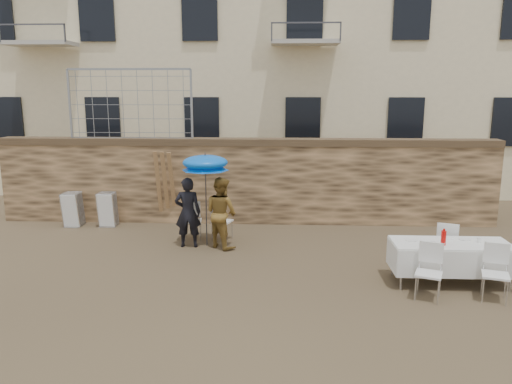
{
  "coord_description": "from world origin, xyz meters",
  "views": [
    {
      "loc": [
        0.89,
        -7.94,
        3.5
      ],
      "look_at": [
        0.4,
        2.2,
        1.4
      ],
      "focal_mm": 35.0,
      "sensor_mm": 36.0,
      "label": 1
    }
  ],
  "objects_px": {
    "man_suit": "(188,212)",
    "table_chair_front_left": "(429,272)",
    "woman_dress": "(221,213)",
    "couple_chair_left": "(192,220)",
    "chair_stack_right": "(110,208)",
    "table_chair_front_right": "(496,274)",
    "table_chair_back": "(447,245)",
    "chair_stack_left": "(76,207)",
    "couple_chair_right": "(222,220)",
    "banquet_table": "(451,245)",
    "umbrella": "(205,165)",
    "soda_bottle": "(444,238)"
  },
  "relations": [
    {
      "from": "couple_chair_right",
      "to": "chair_stack_right",
      "type": "height_order",
      "value": "couple_chair_right"
    },
    {
      "from": "umbrella",
      "to": "chair_stack_right",
      "type": "height_order",
      "value": "umbrella"
    },
    {
      "from": "table_chair_front_right",
      "to": "table_chair_back",
      "type": "height_order",
      "value": "same"
    },
    {
      "from": "man_suit",
      "to": "woman_dress",
      "type": "distance_m",
      "value": 0.75
    },
    {
      "from": "umbrella",
      "to": "man_suit",
      "type": "bearing_deg",
      "value": -165.96
    },
    {
      "from": "couple_chair_left",
      "to": "chair_stack_left",
      "type": "distance_m",
      "value": 3.49
    },
    {
      "from": "table_chair_front_right",
      "to": "table_chair_back",
      "type": "xyz_separation_m",
      "value": [
        -0.3,
        1.55,
        0.0
      ]
    },
    {
      "from": "table_chair_back",
      "to": "chair_stack_left",
      "type": "height_order",
      "value": "table_chair_back"
    },
    {
      "from": "woman_dress",
      "to": "umbrella",
      "type": "bearing_deg",
      "value": 24.2
    },
    {
      "from": "banquet_table",
      "to": "table_chair_front_left",
      "type": "xyz_separation_m",
      "value": [
        -0.6,
        -0.75,
        -0.25
      ]
    },
    {
      "from": "umbrella",
      "to": "soda_bottle",
      "type": "xyz_separation_m",
      "value": [
        4.57,
        -2.18,
        -0.94
      ]
    },
    {
      "from": "chair_stack_left",
      "to": "man_suit",
      "type": "bearing_deg",
      "value": -27.76
    },
    {
      "from": "table_chair_front_right",
      "to": "chair_stack_right",
      "type": "distance_m",
      "value": 9.18
    },
    {
      "from": "banquet_table",
      "to": "couple_chair_left",
      "type": "bearing_deg",
      "value": 154.37
    },
    {
      "from": "table_chair_front_left",
      "to": "chair_stack_right",
      "type": "bearing_deg",
      "value": 169.22
    },
    {
      "from": "man_suit",
      "to": "chair_stack_left",
      "type": "bearing_deg",
      "value": -31.72
    },
    {
      "from": "umbrella",
      "to": "chair_stack_left",
      "type": "relative_size",
      "value": 2.13
    },
    {
      "from": "man_suit",
      "to": "chair_stack_right",
      "type": "bearing_deg",
      "value": -39.9
    },
    {
      "from": "table_chair_front_left",
      "to": "woman_dress",
      "type": "bearing_deg",
      "value": 166.53
    },
    {
      "from": "couple_chair_left",
      "to": "chair_stack_left",
      "type": "xyz_separation_m",
      "value": [
        -3.29,
        1.18,
        -0.02
      ]
    },
    {
      "from": "table_chair_front_left",
      "to": "table_chair_front_right",
      "type": "xyz_separation_m",
      "value": [
        1.1,
        0.0,
        0.0
      ]
    },
    {
      "from": "table_chair_front_left",
      "to": "chair_stack_right",
      "type": "height_order",
      "value": "table_chair_front_left"
    },
    {
      "from": "soda_bottle",
      "to": "chair_stack_left",
      "type": "distance_m",
      "value": 9.1
    },
    {
      "from": "woman_dress",
      "to": "couple_chair_right",
      "type": "height_order",
      "value": "woman_dress"
    },
    {
      "from": "woman_dress",
      "to": "couple_chair_left",
      "type": "relative_size",
      "value": 1.67
    },
    {
      "from": "table_chair_front_left",
      "to": "table_chair_front_right",
      "type": "relative_size",
      "value": 1.0
    },
    {
      "from": "man_suit",
      "to": "soda_bottle",
      "type": "distance_m",
      "value": 5.39
    },
    {
      "from": "couple_chair_left",
      "to": "couple_chair_right",
      "type": "height_order",
      "value": "same"
    },
    {
      "from": "couple_chair_left",
      "to": "table_chair_front_left",
      "type": "bearing_deg",
      "value": 138.38
    },
    {
      "from": "chair_stack_right",
      "to": "couple_chair_left",
      "type": "bearing_deg",
      "value": -26.31
    },
    {
      "from": "soda_bottle",
      "to": "table_chair_back",
      "type": "distance_m",
      "value": 1.11
    },
    {
      "from": "couple_chair_right",
      "to": "banquet_table",
      "type": "relative_size",
      "value": 0.46
    },
    {
      "from": "table_chair_front_left",
      "to": "table_chair_back",
      "type": "bearing_deg",
      "value": 84.3
    },
    {
      "from": "couple_chair_left",
      "to": "chair_stack_right",
      "type": "xyz_separation_m",
      "value": [
        -2.39,
        1.18,
        -0.02
      ]
    },
    {
      "from": "chair_stack_left",
      "to": "couple_chair_right",
      "type": "bearing_deg",
      "value": -16.49
    },
    {
      "from": "man_suit",
      "to": "couple_chair_right",
      "type": "height_order",
      "value": "man_suit"
    },
    {
      "from": "banquet_table",
      "to": "chair_stack_right",
      "type": "relative_size",
      "value": 2.28
    },
    {
      "from": "woman_dress",
      "to": "table_chair_front_right",
      "type": "height_order",
      "value": "woman_dress"
    },
    {
      "from": "woman_dress",
      "to": "man_suit",
      "type": "bearing_deg",
      "value": 40.15
    },
    {
      "from": "couple_chair_right",
      "to": "man_suit",
      "type": "bearing_deg",
      "value": 56.84
    },
    {
      "from": "table_chair_front_left",
      "to": "chair_stack_left",
      "type": "bearing_deg",
      "value": 172.29
    },
    {
      "from": "man_suit",
      "to": "table_chair_back",
      "type": "xyz_separation_m",
      "value": [
        5.37,
        -1.13,
        -0.32
      ]
    },
    {
      "from": "banquet_table",
      "to": "chair_stack_right",
      "type": "height_order",
      "value": "chair_stack_right"
    },
    {
      "from": "chair_stack_left",
      "to": "chair_stack_right",
      "type": "distance_m",
      "value": 0.9
    },
    {
      "from": "table_chair_front_right",
      "to": "woman_dress",
      "type": "bearing_deg",
      "value": 169.6
    },
    {
      "from": "man_suit",
      "to": "table_chair_front_left",
      "type": "xyz_separation_m",
      "value": [
        4.57,
        -2.68,
        -0.32
      ]
    },
    {
      "from": "couple_chair_left",
      "to": "chair_stack_right",
      "type": "distance_m",
      "value": 2.66
    },
    {
      "from": "umbrella",
      "to": "table_chair_back",
      "type": "relative_size",
      "value": 2.04
    },
    {
      "from": "umbrella",
      "to": "couple_chair_left",
      "type": "distance_m",
      "value": 1.49
    },
    {
      "from": "couple_chair_left",
      "to": "table_chair_back",
      "type": "height_order",
      "value": "same"
    }
  ]
}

